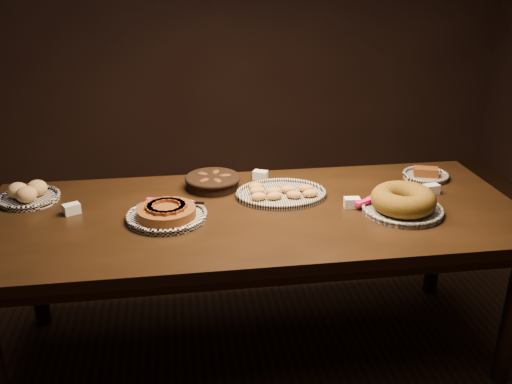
{
  "coord_description": "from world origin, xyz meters",
  "views": [
    {
      "loc": [
        -0.33,
        -2.29,
        1.8
      ],
      "look_at": [
        0.01,
        0.05,
        0.82
      ],
      "focal_mm": 40.0,
      "sensor_mm": 36.0,
      "label": 1
    }
  ],
  "objects": [
    {
      "name": "apple_tart_plate",
      "position": [
        -0.39,
        -0.02,
        0.77
      ],
      "size": [
        0.35,
        0.35,
        0.07
      ],
      "rotation": [
        0.0,
        0.0,
        -0.14
      ],
      "color": "white",
      "rests_on": "buffet_table"
    },
    {
      "name": "tent_cards",
      "position": [
        0.05,
        0.1,
        0.77
      ],
      "size": [
        1.74,
        0.47,
        0.04
      ],
      "color": "white",
      "rests_on": "buffet_table"
    },
    {
      "name": "bread_roll_plate",
      "position": [
        -1.02,
        0.27,
        0.78
      ],
      "size": [
        0.28,
        0.28,
        0.09
      ],
      "rotation": [
        0.0,
        0.0,
        0.19
      ],
      "color": "white",
      "rests_on": "buffet_table"
    },
    {
      "name": "bundt_cake_plate",
      "position": [
        0.64,
        -0.11,
        0.8
      ],
      "size": [
        0.38,
        0.36,
        0.11
      ],
      "rotation": [
        0.0,
        0.0,
        0.21
      ],
      "color": "black",
      "rests_on": "buffet_table"
    },
    {
      "name": "buffet_table",
      "position": [
        0.0,
        0.0,
        0.68
      ],
      "size": [
        2.4,
        1.0,
        0.75
      ],
      "color": "black",
      "rests_on": "ground"
    },
    {
      "name": "loaf_plate",
      "position": [
        0.92,
        0.28,
        0.77
      ],
      "size": [
        0.23,
        0.23,
        0.05
      ],
      "rotation": [
        0.0,
        0.0,
        -0.32
      ],
      "color": "black",
      "rests_on": "buffet_table"
    },
    {
      "name": "madeleine_platter",
      "position": [
        0.14,
        0.15,
        0.77
      ],
      "size": [
        0.42,
        0.34,
        0.05
      ],
      "rotation": [
        0.0,
        0.0,
        -0.3
      ],
      "color": "black",
      "rests_on": "buffet_table"
    },
    {
      "name": "ground",
      "position": [
        0.0,
        0.0,
        0.0
      ],
      "size": [
        5.0,
        5.0,
        0.0
      ],
      "primitive_type": "plane",
      "color": "black",
      "rests_on": "ground"
    },
    {
      "name": "croissant_basket",
      "position": [
        -0.17,
        0.3,
        0.79
      ],
      "size": [
        0.28,
        0.28,
        0.07
      ],
      "rotation": [
        0.0,
        0.0,
        -0.13
      ],
      "color": "black",
      "rests_on": "buffet_table"
    }
  ]
}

